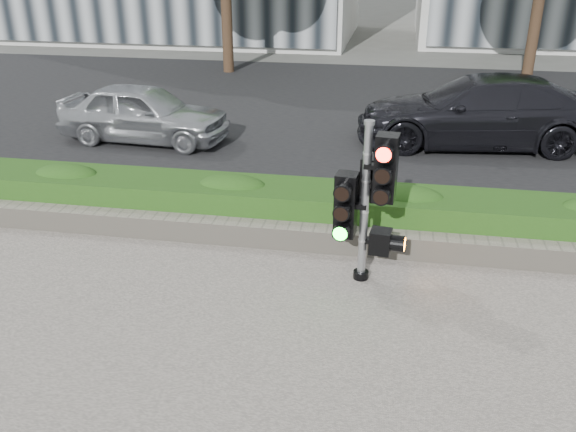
# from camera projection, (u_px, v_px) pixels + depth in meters

# --- Properties ---
(ground) EXTENTS (120.00, 120.00, 0.00)m
(ground) POSITION_uv_depth(u_px,v_px,m) (277.00, 321.00, 7.31)
(ground) COLOR #51514C
(ground) RESTS_ON ground
(road) EXTENTS (60.00, 13.00, 0.02)m
(road) POSITION_uv_depth(u_px,v_px,m) (348.00, 110.00, 16.27)
(road) COLOR black
(road) RESTS_ON ground
(curb) EXTENTS (60.00, 0.25, 0.12)m
(curb) POSITION_uv_depth(u_px,v_px,m) (313.00, 211.00, 10.11)
(curb) COLOR gray
(curb) RESTS_ON ground
(stone_wall) EXTENTS (12.00, 0.32, 0.34)m
(stone_wall) POSITION_uv_depth(u_px,v_px,m) (302.00, 237.00, 8.93)
(stone_wall) COLOR gray
(stone_wall) RESTS_ON sidewalk
(hedge) EXTENTS (12.00, 1.00, 0.68)m
(hedge) POSITION_uv_depth(u_px,v_px,m) (308.00, 209.00, 9.44)
(hedge) COLOR #407724
(hedge) RESTS_ON sidewalk
(traffic_signal) EXTENTS (0.77, 0.59, 2.17)m
(traffic_signal) POSITION_uv_depth(u_px,v_px,m) (368.00, 195.00, 7.71)
(traffic_signal) COLOR black
(traffic_signal) RESTS_ON sidewalk
(car_silver) EXTENTS (3.89, 1.79, 1.29)m
(car_silver) POSITION_uv_depth(u_px,v_px,m) (144.00, 113.00, 13.52)
(car_silver) COLOR #B2B4B9
(car_silver) RESTS_ON road
(car_dark) EXTENTS (5.36, 2.53, 1.51)m
(car_dark) POSITION_uv_depth(u_px,v_px,m) (478.00, 111.00, 13.23)
(car_dark) COLOR black
(car_dark) RESTS_ON road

